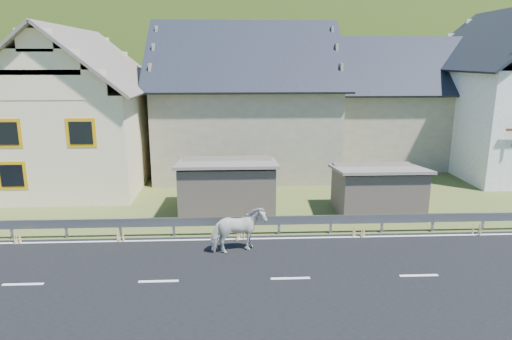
{
  "coord_description": "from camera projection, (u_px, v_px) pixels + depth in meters",
  "views": [
    {
      "loc": [
        -1.65,
        -12.67,
        6.57
      ],
      "look_at": [
        -0.84,
        4.45,
        2.38
      ],
      "focal_mm": 32.0,
      "sensor_mm": 36.0,
      "label": 1
    }
  ],
  "objects": [
    {
      "name": "ground",
      "position": [
        290.0,
        280.0,
        13.93
      ],
      "size": [
        160.0,
        160.0,
        0.0
      ],
      "primitive_type": "plane",
      "color": "#364318",
      "rests_on": "ground"
    },
    {
      "name": "road",
      "position": [
        290.0,
        279.0,
        13.93
      ],
      "size": [
        60.0,
        7.0,
        0.04
      ],
      "primitive_type": "cube",
      "color": "black",
      "rests_on": "ground"
    },
    {
      "name": "lane_markings",
      "position": [
        290.0,
        278.0,
        13.92
      ],
      "size": [
        60.0,
        6.6,
        0.01
      ],
      "primitive_type": "cube",
      "color": "silver",
      "rests_on": "road"
    },
    {
      "name": "guardrail",
      "position": [
        279.0,
        221.0,
        17.37
      ],
      "size": [
        28.1,
        0.09,
        0.75
      ],
      "color": "#93969B",
      "rests_on": "ground"
    },
    {
      "name": "shed_left",
      "position": [
        227.0,
        188.0,
        19.88
      ],
      "size": [
        4.3,
        3.3,
        2.4
      ],
      "primitive_type": "cube",
      "color": "brown",
      "rests_on": "ground"
    },
    {
      "name": "shed_right",
      "position": [
        377.0,
        191.0,
        19.72
      ],
      "size": [
        3.8,
        2.9,
        2.2
      ],
      "primitive_type": "cube",
      "color": "brown",
      "rests_on": "ground"
    },
    {
      "name": "house_cream",
      "position": [
        76.0,
        102.0,
        24.08
      ],
      "size": [
        7.8,
        9.8,
        8.3
      ],
      "color": "beige",
      "rests_on": "ground"
    },
    {
      "name": "house_stone_a",
      "position": [
        245.0,
        92.0,
        27.34
      ],
      "size": [
        10.8,
        9.8,
        8.9
      ],
      "color": "tan",
      "rests_on": "ground"
    },
    {
      "name": "house_stone_b",
      "position": [
        397.0,
        95.0,
        29.83
      ],
      "size": [
        9.8,
        8.8,
        8.1
      ],
      "color": "tan",
      "rests_on": "ground"
    },
    {
      "name": "mountain",
      "position": [
        250.0,
        123.0,
        193.56
      ],
      "size": [
        440.0,
        280.0,
        260.0
      ],
      "primitive_type": "ellipsoid",
      "color": "#293B13",
      "rests_on": "ground"
    },
    {
      "name": "conifer_patch",
      "position": [
        26.0,
        61.0,
        116.71
      ],
      "size": [
        76.0,
        50.0,
        28.0
      ],
      "primitive_type": "ellipsoid",
      "color": "black",
      "rests_on": "ground"
    },
    {
      "name": "horse",
      "position": [
        238.0,
        230.0,
        15.68
      ],
      "size": [
        1.4,
        2.04,
        1.58
      ],
      "primitive_type": "imported",
      "rotation": [
        0.0,
        0.0,
        1.9
      ],
      "color": "beige",
      "rests_on": "road"
    }
  ]
}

